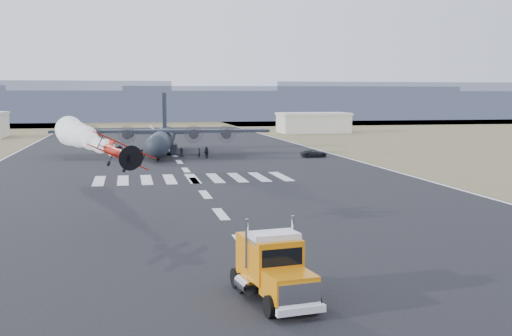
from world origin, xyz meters
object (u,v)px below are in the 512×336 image
object	(u,v)px
transport_aircraft	(162,138)
crew_f	(207,153)
crew_a	(199,153)
crew_b	(142,154)
crew_d	(135,151)
semi_truck	(273,266)
crew_c	(131,155)
crew_h	(206,151)
crew_g	(125,154)
support_vehicle	(314,154)
hangar_right	(313,122)
crew_e	(181,152)
aerobatic_biplane	(119,152)

from	to	relation	value
transport_aircraft	crew_f	distance (m)	11.94
crew_a	crew_f	bearing A→B (deg)	-100.58
crew_b	crew_d	distance (m)	4.26
semi_truck	crew_c	xyz separation A→B (m)	(-6.88, 78.49, -0.92)
crew_b	crew_f	xyz separation A→B (m)	(11.18, -1.65, 0.13)
transport_aircraft	crew_h	bearing A→B (deg)	-21.48
crew_f	crew_g	bearing A→B (deg)	-123.54
semi_truck	crew_b	bearing A→B (deg)	84.90
semi_truck	support_vehicle	xyz separation A→B (m)	(25.02, 76.76, -1.16)
support_vehicle	crew_a	size ratio (longest dim) A/B	2.62
hangar_right	crew_h	xyz separation A→B (m)	(-40.23, -67.45, -2.19)
hangar_right	support_vehicle	distance (m)	77.65
crew_a	crew_g	world-z (taller)	crew_g
crew_e	crew_f	size ratio (longest dim) A/B	0.87
aerobatic_biplane	transport_aircraft	size ratio (longest dim) A/B	0.13
crew_d	crew_h	distance (m)	12.80
crew_c	crew_g	bearing A→B (deg)	-61.92
crew_b	crew_g	xyz separation A→B (m)	(-2.80, 0.04, 0.12)
crew_c	crew_d	bearing A→B (deg)	-99.14
transport_aircraft	support_vehicle	world-z (taller)	transport_aircraft
crew_d	transport_aircraft	bearing A→B (deg)	-91.30
crew_f	crew_e	bearing A→B (deg)	-159.28
crew_a	crew_d	world-z (taller)	crew_d
support_vehicle	crew_e	xyz separation A→B (m)	(-23.06, 5.60, 0.15)
crew_a	semi_truck	bearing A→B (deg)	-177.91
hangar_right	crew_f	distance (m)	83.34
transport_aircraft	crew_g	size ratio (longest dim) A/B	21.92
aerobatic_biplane	crew_a	xyz separation A→B (m)	(12.98, 57.82, -5.34)
crew_c	crew_f	size ratio (longest dim) A/B	0.97
semi_truck	crew_c	size ratio (longest dim) A/B	4.72
crew_a	crew_f	xyz separation A→B (m)	(1.24, -0.36, 0.03)
transport_aircraft	crew_c	distance (m)	11.18
hangar_right	crew_a	xyz separation A→B (m)	(-42.04, -72.28, -2.13)
crew_g	crew_h	bearing A→B (deg)	120.19
crew_g	support_vehicle	bearing A→B (deg)	100.53
crew_g	crew_h	world-z (taller)	crew_g
crew_g	crew_d	bearing A→B (deg)	173.39
crew_e	crew_a	bearing A→B (deg)	-22.51
hangar_right	crew_e	distance (m)	82.24
hangar_right	crew_h	bearing A→B (deg)	-120.82
semi_truck	support_vehicle	bearing A→B (deg)	63.18
semi_truck	aerobatic_biplane	distance (m)	23.11
crew_c	crew_f	distance (m)	12.91
crew_a	crew_c	bearing A→B (deg)	97.94
crew_e	crew_g	world-z (taller)	crew_g
crew_d	crew_f	distance (m)	13.52
crew_b	crew_e	bearing A→B (deg)	135.75
crew_d	crew_e	bearing A→B (deg)	-140.28
support_vehicle	crew_g	distance (m)	33.15
crew_h	aerobatic_biplane	bearing A→B (deg)	121.34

